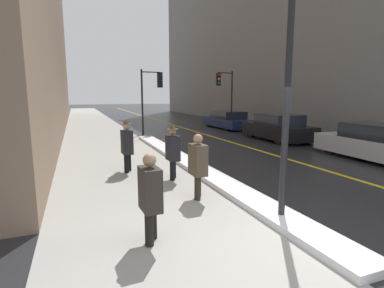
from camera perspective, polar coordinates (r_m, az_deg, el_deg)
The scene contains 14 objects.
ground_plane at distance 5.33m, azimuth 21.05°, elevation -17.62°, with size 160.00×160.00×0.00m, color #232326.
sidewalk_slab at distance 18.65m, azimuth -17.09°, elevation 1.61°, with size 4.00×80.00×0.01m.
road_centre_stripe at distance 19.99m, azimuth 0.32°, elevation 2.50°, with size 0.16×80.00×0.00m.
snow_bank_curb at distance 10.18m, azimuth -0.49°, elevation -3.71°, with size 0.72×13.77×0.14m.
lamp_post at distance 5.70m, azimuth 18.20°, elevation 18.87°, with size 0.28×0.28×5.69m.
traffic_light_near at distance 18.37m, azimuth -7.45°, elevation 10.56°, with size 1.31×0.32×3.87m.
traffic_light_far at distance 22.00m, azimuth 6.10°, elevation 10.78°, with size 1.31×0.32×4.09m.
pedestrian_nearside at distance 4.82m, azimuth -7.96°, elevation -9.41°, with size 0.30×0.49×1.47m.
pedestrian_trailing at distance 6.80m, azimuth 1.13°, elevation -3.67°, with size 0.31×0.50×1.50m.
pedestrian_in_fedora at distance 8.36m, azimuth -3.68°, elevation -1.09°, with size 0.33×0.49×1.56m.
pedestrian_with_shoulder_bag at distance 9.38m, azimuth -12.29°, elevation 0.04°, with size 0.35×0.72×1.63m.
parked_car_silver at distance 12.88m, azimuth 31.86°, elevation 0.14°, with size 2.10×4.49×1.34m.
parked_car_black at distance 16.51m, azimuth 15.97°, elevation 2.97°, with size 2.04×4.49×1.38m.
parked_car_navy at distance 21.82m, azimuth 6.78°, elevation 4.54°, with size 1.82×4.90×1.24m.
Camera 1 is at (-3.30, -3.46, 2.35)m, focal length 28.00 mm.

